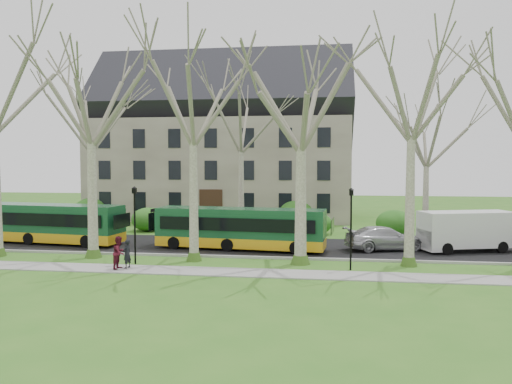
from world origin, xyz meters
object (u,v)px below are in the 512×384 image
(bus_follow, at_px, (240,228))
(sedan, at_px, (385,238))
(pedestrian_a, at_px, (127,254))
(bus_lead, at_px, (46,223))
(van_a, at_px, (466,231))
(pedestrian_b, at_px, (119,252))

(bus_follow, xyz_separation_m, sedan, (9.38, 0.99, -0.63))
(bus_follow, xyz_separation_m, pedestrian_a, (-5.04, -6.65, -0.61))
(bus_lead, distance_m, sedan, 23.41)
(sedan, bearing_deg, van_a, -104.71)
(bus_lead, bearing_deg, van_a, 8.43)
(bus_lead, distance_m, van_a, 28.50)
(sedan, relative_size, pedestrian_b, 2.99)
(bus_follow, distance_m, pedestrian_b, 8.74)
(sedan, relative_size, pedestrian_a, 3.37)
(bus_follow, bearing_deg, pedestrian_a, -121.39)
(bus_follow, relative_size, sedan, 2.12)
(pedestrian_a, distance_m, pedestrian_b, 0.42)
(bus_lead, relative_size, van_a, 1.93)
(sedan, distance_m, pedestrian_b, 16.72)
(sedan, xyz_separation_m, pedestrian_a, (-14.41, -7.64, 0.02))
(bus_lead, distance_m, pedestrian_b, 11.45)
(sedan, xyz_separation_m, van_a, (5.10, 0.21, 0.52))
(bus_lead, height_order, pedestrian_b, bus_lead)
(pedestrian_b, bearing_deg, bus_follow, -34.51)
(van_a, distance_m, pedestrian_a, 21.04)
(bus_follow, bearing_deg, van_a, 10.51)
(van_a, relative_size, pedestrian_b, 3.34)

